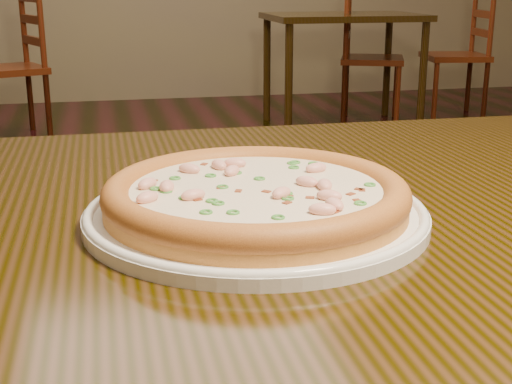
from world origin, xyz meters
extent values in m
cube|color=black|center=(-0.12, -0.82, 0.73)|extent=(1.20, 0.80, 0.04)
cylinder|color=white|center=(-0.24, -0.87, 0.76)|extent=(0.33, 0.33, 0.01)
torus|color=white|center=(-0.24, -0.87, 0.76)|extent=(0.33, 0.33, 0.01)
cylinder|color=#CA853B|center=(-0.24, -0.87, 0.77)|extent=(0.29, 0.29, 0.02)
torus|color=#BE752D|center=(-0.24, -0.87, 0.78)|extent=(0.30, 0.30, 0.03)
cylinder|color=beige|center=(-0.24, -0.87, 0.78)|extent=(0.24, 0.24, 0.00)
ellipsoid|color=#F2B29E|center=(-0.19, -0.95, 0.79)|extent=(0.02, 0.03, 0.01)
ellipsoid|color=#F2B29E|center=(-0.23, -0.91, 0.79)|extent=(0.03, 0.03, 0.01)
ellipsoid|color=#F2B29E|center=(-0.30, -0.80, 0.79)|extent=(0.03, 0.03, 0.01)
ellipsoid|color=#F2B29E|center=(-0.27, -0.79, 0.79)|extent=(0.02, 0.03, 0.01)
ellipsoid|color=#F2B29E|center=(-0.31, -0.89, 0.79)|extent=(0.03, 0.02, 0.01)
ellipsoid|color=#F2B29E|center=(-0.33, -0.86, 0.79)|extent=(0.02, 0.03, 0.01)
ellipsoid|color=#F2B29E|center=(-0.35, -0.89, 0.79)|extent=(0.03, 0.03, 0.01)
ellipsoid|color=#F2B29E|center=(-0.26, -0.82, 0.79)|extent=(0.02, 0.03, 0.01)
ellipsoid|color=#F2B29E|center=(-0.20, -0.96, 0.79)|extent=(0.03, 0.02, 0.01)
ellipsoid|color=#F2B29E|center=(-0.19, -0.92, 0.79)|extent=(0.03, 0.02, 0.01)
ellipsoid|color=#F2B29E|center=(-0.25, -0.79, 0.79)|extent=(0.03, 0.02, 0.01)
ellipsoid|color=#F2B29E|center=(-0.19, -0.87, 0.79)|extent=(0.03, 0.03, 0.01)
ellipsoid|color=#F2B29E|center=(-0.18, -0.89, 0.79)|extent=(0.02, 0.03, 0.01)
ellipsoid|color=#F2B29E|center=(-0.34, -0.85, 0.79)|extent=(0.03, 0.03, 0.01)
ellipsoid|color=#F2B29E|center=(-0.17, -0.83, 0.79)|extent=(0.03, 0.02, 0.01)
cube|color=maroon|center=(-0.23, -0.93, 0.78)|extent=(0.01, 0.01, 0.00)
cube|color=maroon|center=(-0.15, -0.90, 0.78)|extent=(0.01, 0.01, 0.00)
cube|color=maroon|center=(-0.24, -0.89, 0.78)|extent=(0.01, 0.01, 0.00)
cube|color=maroon|center=(-0.28, -0.77, 0.78)|extent=(0.01, 0.01, 0.00)
cube|color=maroon|center=(-0.20, -0.91, 0.78)|extent=(0.01, 0.01, 0.00)
cube|color=maroon|center=(-0.34, -0.88, 0.78)|extent=(0.01, 0.01, 0.00)
cube|color=maroon|center=(-0.16, -0.91, 0.78)|extent=(0.01, 0.01, 0.00)
cube|color=maroon|center=(-0.15, -0.90, 0.78)|extent=(0.01, 0.01, 0.00)
cube|color=maroon|center=(-0.34, -0.83, 0.78)|extent=(0.01, 0.01, 0.00)
cube|color=maroon|center=(-0.26, -0.88, 0.78)|extent=(0.01, 0.01, 0.00)
cube|color=maroon|center=(-0.22, -0.91, 0.78)|extent=(0.01, 0.01, 0.00)
cube|color=maroon|center=(-0.19, -0.96, 0.78)|extent=(0.01, 0.01, 0.00)
cube|color=maroon|center=(-0.30, -0.90, 0.78)|extent=(0.01, 0.01, 0.00)
cube|color=maroon|center=(-0.30, -0.79, 0.78)|extent=(0.01, 0.01, 0.00)
cube|color=maroon|center=(-0.28, -0.87, 0.78)|extent=(0.01, 0.01, 0.00)
cube|color=maroon|center=(-0.16, -0.93, 0.78)|extent=(0.01, 0.01, 0.00)
torus|color=#408B35|center=(-0.22, -0.91, 0.79)|extent=(0.01, 0.01, 0.00)
torus|color=#408B35|center=(-0.33, -0.87, 0.79)|extent=(0.01, 0.01, 0.00)
torus|color=#408B35|center=(-0.19, -0.79, 0.79)|extent=(0.02, 0.02, 0.00)
torus|color=#408B35|center=(-0.22, -0.90, 0.79)|extent=(0.02, 0.02, 0.00)
torus|color=#408B35|center=(-0.34, -0.86, 0.79)|extent=(0.01, 0.01, 0.00)
torus|color=#408B35|center=(-0.18, -0.79, 0.79)|extent=(0.02, 0.02, 0.00)
torus|color=#408B35|center=(-0.29, -0.91, 0.79)|extent=(0.02, 0.02, 0.00)
torus|color=#408B35|center=(-0.13, -0.89, 0.79)|extent=(0.02, 0.02, 0.00)
torus|color=#408B35|center=(-0.30, -0.94, 0.79)|extent=(0.02, 0.02, 0.00)
torus|color=#408B35|center=(-0.25, -0.82, 0.79)|extent=(0.02, 0.02, 0.00)
torus|color=#408B35|center=(-0.24, -0.96, 0.79)|extent=(0.02, 0.02, 0.00)
torus|color=#408B35|center=(-0.16, -0.80, 0.79)|extent=(0.02, 0.02, 0.00)
torus|color=#408B35|center=(-0.23, -0.84, 0.79)|extent=(0.01, 0.01, 0.00)
torus|color=#408B35|center=(-0.32, -0.82, 0.79)|extent=(0.01, 0.01, 0.00)
torus|color=#408B35|center=(-0.31, -0.89, 0.79)|extent=(0.02, 0.02, 0.00)
torus|color=#408B35|center=(-0.16, -0.94, 0.79)|extent=(0.02, 0.02, 0.00)
torus|color=#408B35|center=(-0.29, -0.91, 0.79)|extent=(0.02, 0.02, 0.00)
torus|color=#408B35|center=(-0.20, -0.95, 0.79)|extent=(0.01, 0.01, 0.00)
torus|color=#408B35|center=(-0.28, -0.94, 0.79)|extent=(0.02, 0.02, 0.00)
torus|color=#408B35|center=(-0.19, -0.81, 0.79)|extent=(0.01, 0.01, 0.00)
torus|color=#408B35|center=(-0.27, -0.86, 0.79)|extent=(0.02, 0.02, 0.00)
torus|color=#408B35|center=(-0.28, -0.82, 0.79)|extent=(0.02, 0.02, 0.00)
cube|color=black|center=(1.21, 3.10, 0.73)|extent=(1.00, 0.70, 0.04)
cylinder|color=black|center=(0.76, 2.80, 0.35)|extent=(0.05, 0.05, 0.71)
cylinder|color=black|center=(1.66, 2.80, 0.35)|extent=(0.05, 0.05, 0.71)
cylinder|color=black|center=(0.76, 3.40, 0.35)|extent=(0.05, 0.05, 0.71)
cylinder|color=black|center=(1.66, 3.40, 0.35)|extent=(0.05, 0.05, 0.71)
cube|color=#4F250A|center=(-0.95, 3.15, 0.43)|extent=(0.55, 0.55, 0.04)
cylinder|color=#4F250A|center=(-0.85, 3.39, 0.21)|extent=(0.04, 0.04, 0.41)
cylinder|color=#4F250A|center=(-0.71, 3.05, 0.21)|extent=(0.04, 0.04, 0.41)
cylinder|color=#4F250A|center=(-0.85, 3.39, 0.47)|extent=(0.04, 0.04, 0.95)
cylinder|color=#4F250A|center=(-0.71, 3.05, 0.47)|extent=(0.04, 0.04, 0.95)
cube|color=#4F250A|center=(-0.78, 3.22, 0.60)|extent=(0.16, 0.35, 0.05)
cube|color=#4F250A|center=(-0.78, 3.22, 0.73)|extent=(0.16, 0.35, 0.05)
cube|color=#4F250A|center=(1.47, 3.22, 0.43)|extent=(0.54, 0.54, 0.04)
cylinder|color=#4F250A|center=(1.58, 2.99, 0.21)|extent=(0.04, 0.04, 0.41)
cylinder|color=#4F250A|center=(1.71, 3.32, 0.21)|extent=(0.04, 0.04, 0.41)
cylinder|color=#4F250A|center=(1.24, 3.12, 0.21)|extent=(0.04, 0.04, 0.41)
cylinder|color=#4F250A|center=(1.37, 3.45, 0.21)|extent=(0.04, 0.04, 0.41)
cylinder|color=#4F250A|center=(1.24, 3.12, 0.47)|extent=(0.04, 0.04, 0.95)
cylinder|color=#4F250A|center=(1.37, 3.45, 0.47)|extent=(0.04, 0.04, 0.95)
cube|color=#4F250A|center=(1.31, 3.28, 0.60)|extent=(0.16, 0.35, 0.05)
cube|color=#4F250A|center=(1.31, 3.28, 0.73)|extent=(0.16, 0.35, 0.05)
cube|color=#4F250A|center=(2.13, 3.27, 0.43)|extent=(0.48, 0.48, 0.04)
cylinder|color=#4F250A|center=(1.98, 3.48, 0.21)|extent=(0.04, 0.04, 0.41)
cylinder|color=#4F250A|center=(1.92, 3.13, 0.21)|extent=(0.04, 0.04, 0.41)
cylinder|color=#4F250A|center=(2.34, 3.42, 0.21)|extent=(0.04, 0.04, 0.41)
cylinder|color=#4F250A|center=(2.28, 3.07, 0.21)|extent=(0.04, 0.04, 0.41)
cylinder|color=#4F250A|center=(2.34, 3.42, 0.47)|extent=(0.04, 0.04, 0.95)
cylinder|color=#4F250A|center=(2.28, 3.07, 0.47)|extent=(0.04, 0.04, 0.95)
cube|color=#4F250A|center=(2.31, 3.24, 0.60)|extent=(0.09, 0.36, 0.05)
cube|color=#4F250A|center=(2.31, 3.24, 0.73)|extent=(0.09, 0.36, 0.05)
camera|label=1|loc=(-0.38, -1.51, 0.98)|focal=50.00mm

